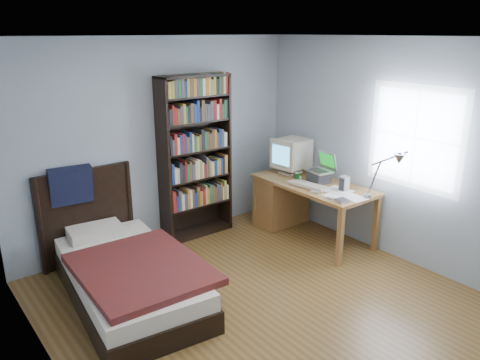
% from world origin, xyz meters
% --- Properties ---
extents(room, '(4.20, 4.24, 2.50)m').
position_xyz_m(room, '(0.03, -0.00, 1.25)').
color(room, brown).
rests_on(room, ground).
extents(desk, '(0.75, 1.58, 0.73)m').
position_xyz_m(desk, '(1.51, 1.37, 0.42)').
color(desk, brown).
rests_on(desk, floor).
extents(crt_monitor, '(0.45, 0.41, 0.47)m').
position_xyz_m(crt_monitor, '(1.58, 1.43, 1.00)').
color(crt_monitor, '#BDB39D').
rests_on(crt_monitor, desk).
extents(laptop, '(0.33, 0.33, 0.38)m').
position_xyz_m(laptop, '(1.59, 0.92, 0.84)').
color(laptop, '#2D2D30').
rests_on(laptop, desk).
extents(desk_lamp, '(0.25, 0.54, 0.64)m').
position_xyz_m(desk_lamp, '(1.47, -0.20, 1.25)').
color(desk_lamp, '#99999E').
rests_on(desk_lamp, desk).
extents(keyboard, '(0.27, 0.52, 0.05)m').
position_xyz_m(keyboard, '(1.35, 0.88, 0.75)').
color(keyboard, beige).
rests_on(keyboard, desk).
extents(speaker, '(0.09, 0.09, 0.18)m').
position_xyz_m(speaker, '(1.57, 0.51, 0.82)').
color(speaker, gray).
rests_on(speaker, desk).
extents(soda_can, '(0.06, 0.06, 0.11)m').
position_xyz_m(soda_can, '(1.38, 1.11, 0.79)').
color(soda_can, '#073507').
rests_on(soda_can, desk).
extents(mouse, '(0.06, 0.11, 0.04)m').
position_xyz_m(mouse, '(1.49, 1.19, 0.75)').
color(mouse, silver).
rests_on(mouse, desk).
extents(phone_silver, '(0.10, 0.12, 0.02)m').
position_xyz_m(phone_silver, '(1.24, 0.66, 0.74)').
color(phone_silver, silver).
rests_on(phone_silver, desk).
extents(phone_grey, '(0.04, 0.08, 0.02)m').
position_xyz_m(phone_grey, '(1.23, 0.42, 0.74)').
color(phone_grey, gray).
rests_on(phone_grey, desk).
extents(external_drive, '(0.14, 0.14, 0.03)m').
position_xyz_m(external_drive, '(1.26, 0.27, 0.74)').
color(external_drive, gray).
rests_on(external_drive, desk).
extents(bookshelf, '(0.92, 0.30, 2.05)m').
position_xyz_m(bookshelf, '(0.40, 1.94, 1.03)').
color(bookshelf, black).
rests_on(bookshelf, floor).
extents(bed, '(1.25, 2.17, 1.16)m').
position_xyz_m(bed, '(-0.99, 1.13, 0.25)').
color(bed, black).
rests_on(bed, floor).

